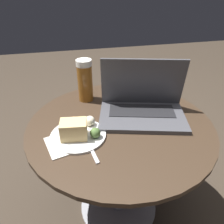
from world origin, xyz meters
The scene contains 7 objects.
ground_plane centered at (0.00, 0.00, 0.00)m, with size 6.00×6.00×0.00m, color #382D23.
table centered at (0.00, 0.00, 0.41)m, with size 0.76×0.76×0.55m.
napkin centered at (-0.20, -0.08, 0.55)m, with size 0.21×0.17×0.00m.
laptop centered at (0.11, 0.04, 0.60)m, with size 0.40×0.31×0.23m.
beer_glass centered at (-0.11, 0.23, 0.65)m, with size 0.07×0.07×0.20m.
snack_plate centered at (-0.18, -0.05, 0.57)m, with size 0.21×0.21×0.08m.
fork centered at (-0.15, -0.10, 0.55)m, with size 0.05×0.18×0.00m.
Camera 1 is at (-0.20, -0.71, 1.06)m, focal length 35.00 mm.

